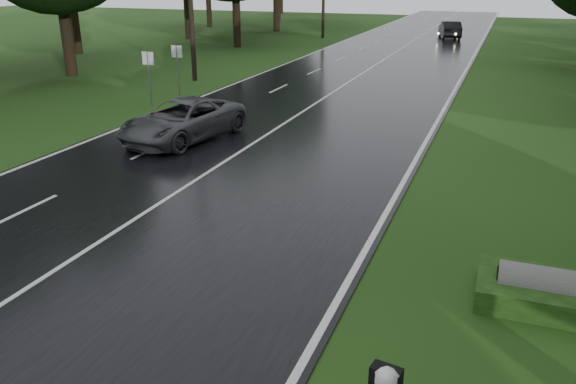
% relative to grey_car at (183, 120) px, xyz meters
% --- Properties ---
extents(ground, '(160.00, 160.00, 0.00)m').
position_rel_grey_car_xyz_m(ground, '(2.62, -9.52, -0.77)').
color(ground, '#234715').
rests_on(ground, ground).
extents(road, '(12.00, 140.00, 0.04)m').
position_rel_grey_car_xyz_m(road, '(2.62, 10.48, -0.75)').
color(road, black).
rests_on(road, ground).
extents(lane_center, '(0.12, 140.00, 0.01)m').
position_rel_grey_car_xyz_m(lane_center, '(2.62, 10.48, -0.72)').
color(lane_center, silver).
rests_on(lane_center, road).
extents(grey_car, '(3.31, 5.58, 1.46)m').
position_rel_grey_car_xyz_m(grey_car, '(0.00, 0.00, 0.00)').
color(grey_car, '#48494D').
rests_on(grey_car, road).
extents(far_car, '(2.65, 4.94, 1.55)m').
position_rel_grey_car_xyz_m(far_car, '(5.38, 39.45, 0.04)').
color(far_car, black).
rests_on(far_car, road).
extents(culvert, '(1.48, 0.74, 0.74)m').
position_rel_grey_car_xyz_m(culvert, '(11.92, -7.43, -0.77)').
color(culvert, slate).
rests_on(culvert, ground).
extents(utility_pole_mid, '(1.80, 0.28, 9.78)m').
position_rel_grey_car_xyz_m(utility_pole_mid, '(-5.88, 11.28, -0.77)').
color(utility_pole_mid, black).
rests_on(utility_pole_mid, ground).
extents(utility_pole_far, '(1.80, 0.28, 10.43)m').
position_rel_grey_car_xyz_m(utility_pole_far, '(-5.88, 35.73, -0.77)').
color(utility_pole_far, black).
rests_on(utility_pole_far, ground).
extents(road_sign_a, '(0.58, 0.10, 2.43)m').
position_rel_grey_car_xyz_m(road_sign_a, '(-4.58, 4.86, -0.77)').
color(road_sign_a, white).
rests_on(road_sign_a, ground).
extents(road_sign_b, '(0.59, 0.10, 2.44)m').
position_rel_grey_car_xyz_m(road_sign_b, '(-4.58, 7.39, -0.77)').
color(road_sign_b, white).
rests_on(road_sign_b, ground).
extents(tree_left_d, '(8.90, 8.90, 13.91)m').
position_rel_grey_car_xyz_m(tree_left_d, '(-13.64, 10.15, -0.77)').
color(tree_left_d, black).
rests_on(tree_left_d, ground).
extents(tree_left_e, '(8.64, 8.64, 13.50)m').
position_rel_grey_car_xyz_m(tree_left_e, '(-10.44, 26.54, -0.77)').
color(tree_left_e, black).
rests_on(tree_left_e, ground).
extents(tree_left_f, '(9.64, 9.64, 15.06)m').
position_rel_grey_car_xyz_m(tree_left_f, '(-12.44, 40.37, -0.77)').
color(tree_left_f, black).
rests_on(tree_left_f, ground).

